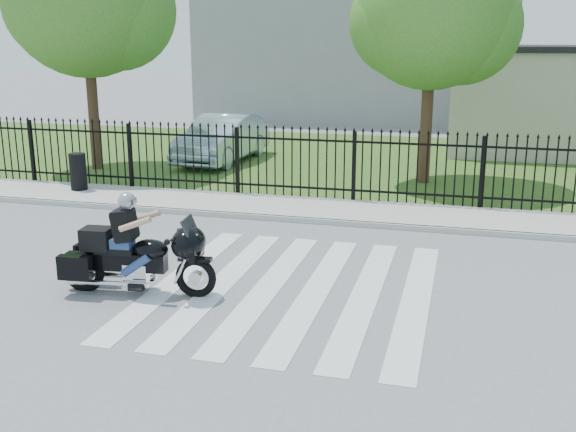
# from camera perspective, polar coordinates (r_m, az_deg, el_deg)

# --- Properties ---
(ground) EXTENTS (120.00, 120.00, 0.00)m
(ground) POSITION_cam_1_polar(r_m,az_deg,el_deg) (11.07, 0.33, -6.20)
(ground) COLOR slate
(ground) RESTS_ON ground
(crosswalk) EXTENTS (5.00, 5.50, 0.01)m
(crosswalk) POSITION_cam_1_polar(r_m,az_deg,el_deg) (11.07, 0.33, -6.17)
(crosswalk) COLOR silver
(crosswalk) RESTS_ON ground
(sidewalk) EXTENTS (40.00, 2.00, 0.12)m
(sidewalk) POSITION_cam_1_polar(r_m,az_deg,el_deg) (15.72, 4.92, 0.38)
(sidewalk) COLOR #ADAAA3
(sidewalk) RESTS_ON ground
(curb) EXTENTS (40.00, 0.12, 0.12)m
(curb) POSITION_cam_1_polar(r_m,az_deg,el_deg) (14.77, 4.24, -0.56)
(curb) COLOR #ADAAA3
(curb) RESTS_ON ground
(grass_strip) EXTENTS (40.00, 12.00, 0.02)m
(grass_strip) POSITION_cam_1_polar(r_m,az_deg,el_deg) (22.51, 8.07, 4.58)
(grass_strip) COLOR #2F511B
(grass_strip) RESTS_ON ground
(iron_fence) EXTENTS (26.00, 0.04, 1.80)m
(iron_fence) POSITION_cam_1_polar(r_m,az_deg,el_deg) (16.50, 5.60, 4.06)
(iron_fence) COLOR black
(iron_fence) RESTS_ON ground
(tree_mid) EXTENTS (4.20, 4.20, 6.78)m
(tree_mid) POSITION_cam_1_polar(r_m,az_deg,el_deg) (19.04, 12.11, 16.63)
(tree_mid) COLOR #382316
(tree_mid) RESTS_ON ground
(motorcycle_rider) EXTENTS (2.56, 0.96, 1.70)m
(motorcycle_rider) POSITION_cam_1_polar(r_m,az_deg,el_deg) (10.96, -12.99, -2.98)
(motorcycle_rider) COLOR black
(motorcycle_rider) RESTS_ON ground
(parked_car) EXTENTS (1.92, 4.71, 1.52)m
(parked_car) POSITION_cam_1_polar(r_m,az_deg,el_deg) (22.25, -5.59, 6.54)
(parked_car) COLOR #A4BBCF
(parked_car) RESTS_ON grass_strip
(litter_bin) EXTENTS (0.43, 0.43, 0.96)m
(litter_bin) POSITION_cam_1_polar(r_m,az_deg,el_deg) (18.41, -17.34, 3.61)
(litter_bin) COLOR black
(litter_bin) RESTS_ON sidewalk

